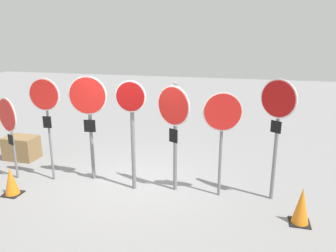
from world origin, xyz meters
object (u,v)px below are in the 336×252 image
at_px(stop_sign_4, 174,118).
at_px(stop_sign_6, 277,116).
at_px(stop_sign_5, 222,121).
at_px(traffic_cone_0, 301,206).
at_px(storage_crate, 22,148).
at_px(traffic_cone_1, 11,181).
at_px(stop_sign_1, 45,104).
at_px(stop_sign_2, 89,107).
at_px(stop_sign_3, 132,117).
at_px(stop_sign_0, 8,120).

height_order(stop_sign_4, stop_sign_6, stop_sign_6).
bearing_deg(stop_sign_5, traffic_cone_0, -33.80).
bearing_deg(storage_crate, stop_sign_5, -8.81).
bearing_deg(storage_crate, traffic_cone_1, -57.78).
distance_m(stop_sign_1, stop_sign_6, 5.07).
bearing_deg(traffic_cone_1, stop_sign_5, 13.33).
distance_m(stop_sign_2, stop_sign_6, 4.14).
height_order(traffic_cone_0, traffic_cone_1, traffic_cone_0).
distance_m(stop_sign_4, traffic_cone_1, 3.82).
bearing_deg(stop_sign_5, stop_sign_3, 174.82).
relative_size(stop_sign_1, traffic_cone_0, 3.45).
bearing_deg(traffic_cone_0, stop_sign_6, 120.74).
bearing_deg(stop_sign_5, stop_sign_0, 174.26).
xyz_separation_m(traffic_cone_0, traffic_cone_1, (-6.00, -0.34, -0.04)).
bearing_deg(traffic_cone_1, stop_sign_0, 124.37).
bearing_deg(stop_sign_2, traffic_cone_0, -19.58).
distance_m(stop_sign_1, stop_sign_2, 0.98).
bearing_deg(stop_sign_6, stop_sign_5, -138.98).
relative_size(stop_sign_0, traffic_cone_0, 2.80).
bearing_deg(stop_sign_0, stop_sign_6, 29.06).
xyz_separation_m(stop_sign_3, stop_sign_5, (1.92, 0.14, 0.01)).
height_order(stop_sign_6, traffic_cone_0, stop_sign_6).
xyz_separation_m(stop_sign_2, stop_sign_4, (2.04, -0.08, -0.12)).
bearing_deg(traffic_cone_1, stop_sign_6, 12.02).
bearing_deg(stop_sign_0, stop_sign_3, 28.19).
distance_m(traffic_cone_0, storage_crate, 7.39).
bearing_deg(storage_crate, stop_sign_2, -16.49).
height_order(stop_sign_1, storage_crate, stop_sign_1).
relative_size(stop_sign_1, stop_sign_5, 1.08).
bearing_deg(traffic_cone_0, stop_sign_5, 155.63).
distance_m(stop_sign_2, storage_crate, 3.07).
xyz_separation_m(stop_sign_3, traffic_cone_1, (-2.51, -0.91, -1.38)).
relative_size(stop_sign_0, stop_sign_6, 0.78).
height_order(stop_sign_1, traffic_cone_0, stop_sign_1).
bearing_deg(stop_sign_1, stop_sign_4, 0.15).
xyz_separation_m(stop_sign_0, stop_sign_5, (4.93, 0.32, 0.22)).
relative_size(stop_sign_2, stop_sign_3, 1.01).
bearing_deg(stop_sign_3, traffic_cone_1, -161.45).
xyz_separation_m(stop_sign_3, stop_sign_4, (0.90, 0.17, -0.01)).
distance_m(stop_sign_5, traffic_cone_0, 2.19).
bearing_deg(stop_sign_0, traffic_cone_1, -30.77).
bearing_deg(stop_sign_2, traffic_cone_1, -149.23).
bearing_deg(stop_sign_2, storage_crate, 154.01).
bearing_deg(stop_sign_2, stop_sign_0, -176.58).
xyz_separation_m(stop_sign_5, traffic_cone_1, (-4.43, -1.05, -1.39)).
bearing_deg(stop_sign_4, stop_sign_5, 25.18).
distance_m(stop_sign_0, stop_sign_1, 1.03).
height_order(stop_sign_2, traffic_cone_0, stop_sign_2).
bearing_deg(stop_sign_3, stop_sign_2, 166.14).
relative_size(stop_sign_0, stop_sign_2, 0.80).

